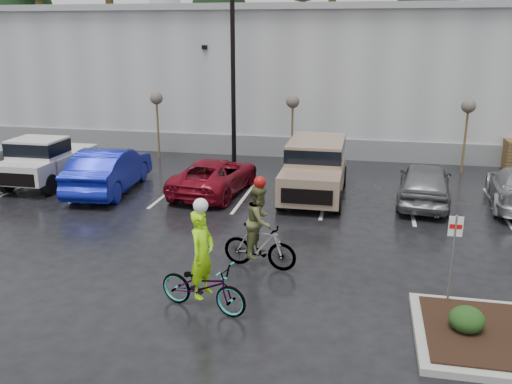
% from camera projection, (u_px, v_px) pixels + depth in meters
% --- Properties ---
extents(ground, '(120.00, 120.00, 0.00)m').
position_uv_depth(ground, '(278.00, 296.00, 12.66)').
color(ground, black).
rests_on(ground, ground).
extents(warehouse, '(60.50, 15.50, 7.20)m').
position_uv_depth(warehouse, '(339.00, 71.00, 32.26)').
color(warehouse, '#A5A8A9').
rests_on(warehouse, ground).
extents(wooded_ridge, '(80.00, 25.00, 6.00)m').
position_uv_depth(wooded_ridge, '(352.00, 62.00, 54.04)').
color(wooded_ridge, '#263A18').
rests_on(wooded_ridge, ground).
extents(lamppost, '(0.50, 1.00, 9.22)m').
position_uv_depth(lamppost, '(233.00, 37.00, 23.07)').
color(lamppost, black).
rests_on(lamppost, ground).
extents(sapling_west, '(0.60, 0.60, 3.20)m').
position_uv_depth(sapling_west, '(157.00, 102.00, 25.63)').
color(sapling_west, '#513D20').
rests_on(sapling_west, ground).
extents(sapling_mid, '(0.60, 0.60, 3.20)m').
position_uv_depth(sapling_mid, '(293.00, 105.00, 24.37)').
color(sapling_mid, '#513D20').
rests_on(sapling_mid, ground).
extents(sapling_east, '(0.60, 0.60, 3.20)m').
position_uv_depth(sapling_east, '(468.00, 110.00, 22.93)').
color(sapling_east, '#513D20').
rests_on(sapling_east, ground).
extents(shrub_a, '(0.70, 0.70, 0.52)m').
position_uv_depth(shrub_a, '(467.00, 320.00, 10.84)').
color(shrub_a, '#153312').
rests_on(shrub_a, curb_island).
extents(fire_lane_sign, '(0.30, 0.05, 2.20)m').
position_uv_depth(fire_lane_sign, '(453.00, 250.00, 11.72)').
color(fire_lane_sign, gray).
rests_on(fire_lane_sign, ground).
extents(pickup_white, '(2.10, 5.20, 1.96)m').
position_uv_depth(pickup_white, '(52.00, 158.00, 22.07)').
color(pickup_white, silver).
rests_on(pickup_white, ground).
extents(car_blue, '(2.26, 5.30, 1.70)m').
position_uv_depth(car_blue, '(109.00, 169.00, 20.78)').
color(car_blue, '#0D1797').
rests_on(car_blue, ground).
extents(car_red, '(2.72, 5.01, 1.33)m').
position_uv_depth(car_red, '(215.00, 176.00, 20.60)').
color(car_red, maroon).
rests_on(car_red, ground).
extents(suv_tan, '(2.20, 5.10, 2.06)m').
position_uv_depth(suv_tan, '(315.00, 170.00, 19.99)').
color(suv_tan, gray).
rests_on(suv_tan, ground).
extents(car_grey, '(2.22, 4.59, 1.51)m').
position_uv_depth(car_grey, '(425.00, 183.00, 19.27)').
color(car_grey, slate).
rests_on(car_grey, ground).
extents(cyclist_hivis, '(2.26, 1.27, 2.59)m').
position_uv_depth(cyclist_hivis, '(203.00, 277.00, 11.85)').
color(cyclist_hivis, '#3F3F44').
rests_on(cyclist_hivis, ground).
extents(cyclist_olive, '(1.97, 0.97, 2.48)m').
position_uv_depth(cyclist_olive, '(260.00, 235.00, 13.96)').
color(cyclist_olive, '#3F3F44').
rests_on(cyclist_olive, ground).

